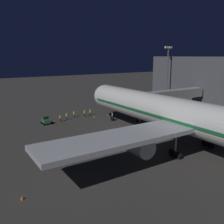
{
  "coord_description": "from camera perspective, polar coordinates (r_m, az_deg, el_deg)",
  "views": [
    {
      "loc": [
        33.36,
        38.01,
        16.22
      ],
      "look_at": [
        3.0,
        -9.05,
        3.5
      ],
      "focal_mm": 39.71,
      "sensor_mm": 36.0,
      "label": 1
    }
  ],
  "objects": [
    {
      "name": "ground_crew_near_nose_gear",
      "position": [
        67.69,
        -6.34,
        -0.22
      ],
      "size": [
        0.4,
        0.4,
        1.92
      ],
      "color": "black",
      "rests_on": "ground_plane"
    },
    {
      "name": "ground_crew_by_tug",
      "position": [
        69.06,
        -5.03,
        -0.01
      ],
      "size": [
        0.4,
        0.4,
        1.77
      ],
      "color": "black",
      "rests_on": "ground_plane"
    },
    {
      "name": "airliner_at_gate",
      "position": [
        43.78,
        18.29,
        -1.6
      ],
      "size": [
        53.36,
        64.13,
        20.22
      ],
      "color": "silver",
      "rests_on": "ground_plane"
    },
    {
      "name": "traffic_cone_nose_port",
      "position": [
        69.1,
        -0.87,
        -0.55
      ],
      "size": [
        0.36,
        0.36,
        0.55
      ],
      "primitive_type": "cone",
      "color": "orange",
      "rests_on": "ground_plane"
    },
    {
      "name": "ground_crew_marshaller_fwd",
      "position": [
        63.65,
        -11.82,
        -1.34
      ],
      "size": [
        0.4,
        0.4,
        1.77
      ],
      "color": "black",
      "rests_on": "ground_plane"
    },
    {
      "name": "ground_crew_by_belt_loader",
      "position": [
        67.39,
        -8.73,
        -0.44
      ],
      "size": [
        0.4,
        0.4,
        1.76
      ],
      "color": "black",
      "rests_on": "ground_plane"
    },
    {
      "name": "apron_floodlight_mast",
      "position": [
        82.96,
        12.61,
        8.91
      ],
      "size": [
        2.9,
        0.5,
        19.15
      ],
      "color": "#59595E",
      "rests_on": "ground_plane"
    },
    {
      "name": "ground_plane",
      "position": [
        53.11,
        8.07,
        -5.12
      ],
      "size": [
        320.0,
        320.0,
        0.0
      ],
      "primitive_type": "plane",
      "color": "#383533"
    },
    {
      "name": "traffic_cone_nose_starboard",
      "position": [
        66.94,
        -4.07,
        -1.02
      ],
      "size": [
        0.36,
        0.36,
        0.55
      ],
      "primitive_type": "cone",
      "color": "orange",
      "rests_on": "ground_plane"
    },
    {
      "name": "traffic_cone_wingtip_svc_side",
      "position": [
        31.93,
        -19.98,
        -18.01
      ],
      "size": [
        0.36,
        0.36,
        0.55
      ],
      "primitive_type": "cone",
      "color": "orange",
      "rests_on": "ground_plane"
    },
    {
      "name": "ground_crew_under_port_wing",
      "position": [
        65.1,
        -10.4,
        -0.95
      ],
      "size": [
        0.4,
        0.4,
        1.78
      ],
      "color": "black",
      "rests_on": "ground_plane"
    },
    {
      "name": "pushback_tug",
      "position": [
        62.23,
        -15.0,
        -2.02
      ],
      "size": [
        1.86,
        2.42,
        1.95
      ],
      "color": "#287038",
      "rests_on": "ground_plane"
    },
    {
      "name": "jet_bridge",
      "position": [
        66.87,
        11.87,
        3.68
      ],
      "size": [
        24.95,
        3.4,
        7.47
      ],
      "color": "#9E9E99",
      "rests_on": "ground_plane"
    }
  ]
}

